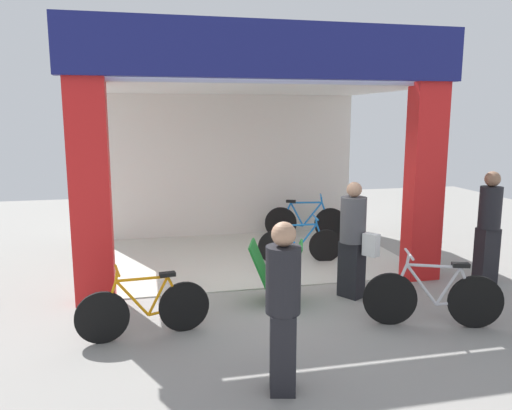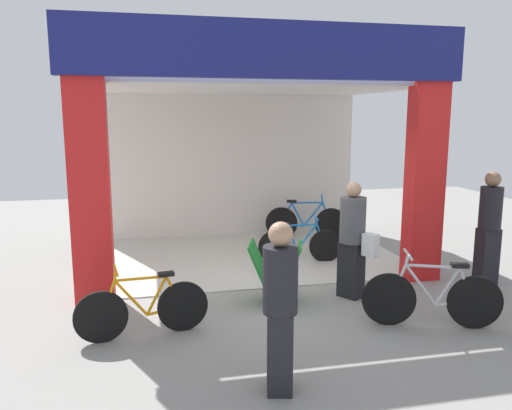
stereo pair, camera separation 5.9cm
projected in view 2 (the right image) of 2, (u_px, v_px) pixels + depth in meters
The scene contains 10 objects.
ground_plane at pixel (269, 289), 7.72m from camera, with size 19.22×19.22×0.00m, color gray.
shop_facade at pixel (246, 146), 9.12m from camera, with size 5.81×4.01×3.92m.
bicycle_inside_0 at pixel (306, 222), 10.78m from camera, with size 1.68×0.62×0.96m.
bicycle_inside_1 at pixel (300, 245), 9.05m from camera, with size 1.52×0.42×0.84m.
bicycle_parked_0 at pixel (432, 298), 6.28m from camera, with size 1.65×0.62×0.95m.
bicycle_parked_1 at pixel (143, 309), 6.00m from camera, with size 1.58×0.44×0.87m.
sandwich_board_sign at pixel (275, 272), 7.11m from camera, with size 0.89×0.80×0.88m.
pedestrian_0 at pixel (280, 306), 4.71m from camera, with size 0.40×0.40×1.67m.
pedestrian_2 at pixel (353, 238), 7.23m from camera, with size 0.53×0.64×1.70m.
pedestrian_3 at pixel (489, 227), 7.76m from camera, with size 0.36×0.36×1.79m.
Camera 2 is at (-1.74, -7.17, 2.61)m, focal length 35.30 mm.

